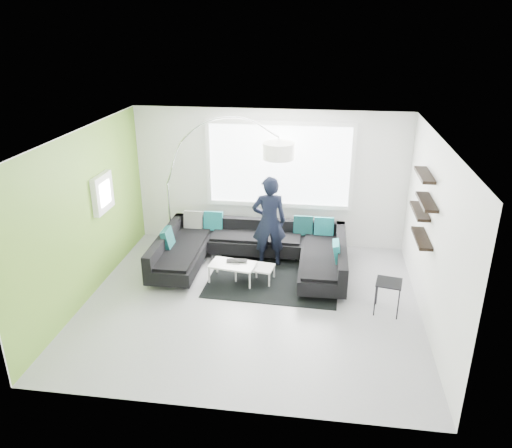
{
  "coord_description": "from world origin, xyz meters",
  "views": [
    {
      "loc": [
        1.08,
        -7.13,
        4.38
      ],
      "look_at": [
        -0.05,
        0.9,
        1.05
      ],
      "focal_mm": 35.0,
      "sensor_mm": 36.0,
      "label": 1
    }
  ],
  "objects": [
    {
      "name": "ground",
      "position": [
        0.0,
        0.0,
        0.0
      ],
      "size": [
        5.5,
        5.5,
        0.0
      ],
      "primitive_type": "plane",
      "color": "gray",
      "rests_on": "ground"
    },
    {
      "name": "room_shell",
      "position": [
        0.04,
        0.21,
        1.81
      ],
      "size": [
        5.54,
        5.04,
        2.82
      ],
      "color": "white",
      "rests_on": "ground"
    },
    {
      "name": "sectional_sofa",
      "position": [
        -0.18,
        1.19,
        0.33
      ],
      "size": [
        3.5,
        2.18,
        0.75
      ],
      "rotation": [
        0.0,
        0.0,
        0.01
      ],
      "color": "black",
      "rests_on": "ground"
    },
    {
      "name": "rug",
      "position": [
        0.28,
        0.82,
        0.01
      ],
      "size": [
        2.39,
        1.78,
        0.01
      ],
      "primitive_type": "cube",
      "rotation": [
        0.0,
        0.0,
        -0.04
      ],
      "color": "black",
      "rests_on": "ground"
    },
    {
      "name": "coffee_table",
      "position": [
        -0.24,
        0.73,
        0.17
      ],
      "size": [
        1.11,
        0.74,
        0.34
      ],
      "primitive_type": "cube",
      "rotation": [
        0.0,
        0.0,
        -0.14
      ],
      "color": "white",
      "rests_on": "ground"
    },
    {
      "name": "arc_lamp",
      "position": [
        -1.98,
        2.0,
        1.38
      ],
      "size": [
        2.7,
        1.33,
        2.75
      ],
      "primitive_type": null,
      "rotation": [
        0.0,
        0.0,
        -0.15
      ],
      "color": "silver",
      "rests_on": "ground"
    },
    {
      "name": "side_table",
      "position": [
        2.2,
        0.03,
        0.27
      ],
      "size": [
        0.46,
        0.46,
        0.54
      ],
      "primitive_type": "cube",
      "rotation": [
        0.0,
        0.0,
        -0.18
      ],
      "color": "black",
      "rests_on": "ground"
    },
    {
      "name": "person",
      "position": [
        0.12,
        1.46,
        0.88
      ],
      "size": [
        0.81,
        0.68,
        1.76
      ],
      "primitive_type": "imported",
      "rotation": [
        0.0,
        0.0,
        3.35
      ],
      "color": "black",
      "rests_on": "ground"
    },
    {
      "name": "laptop",
      "position": [
        -0.38,
        0.74,
        0.35
      ],
      "size": [
        0.42,
        0.32,
        0.03
      ],
      "primitive_type": "imported",
      "rotation": [
        0.0,
        0.0,
        0.11
      ],
      "color": "black",
      "rests_on": "coffee_table"
    }
  ]
}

